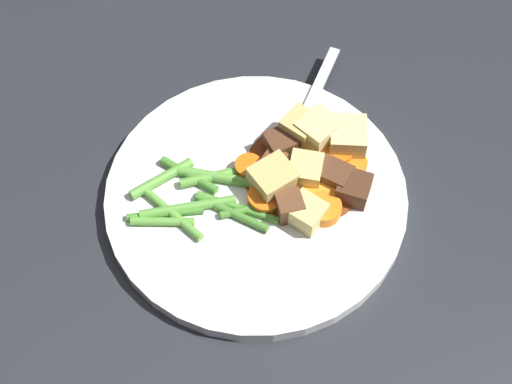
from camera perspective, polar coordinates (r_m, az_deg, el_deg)
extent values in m
plane|color=#26282D|center=(0.65, 0.00, -0.65)|extent=(3.00, 3.00, 0.00)
cylinder|color=white|center=(0.65, 0.00, -0.33)|extent=(0.26, 0.26, 0.01)
cylinder|color=brown|center=(0.65, 3.74, 1.54)|extent=(0.11, 0.11, 0.00)
cylinder|color=orange|center=(0.66, 4.96, 2.87)|extent=(0.03, 0.03, 0.01)
cylinder|color=orange|center=(0.65, -0.48, 1.87)|extent=(0.03, 0.03, 0.01)
cylinder|color=orange|center=(0.63, 5.22, -1.30)|extent=(0.04, 0.04, 0.01)
cylinder|color=orange|center=(0.66, 7.43, 2.19)|extent=(0.03, 0.03, 0.01)
cylinder|color=orange|center=(0.64, 4.99, 0.24)|extent=(0.05, 0.05, 0.01)
cylinder|color=orange|center=(0.66, 6.39, 2.86)|extent=(0.03, 0.03, 0.01)
cylinder|color=orange|center=(0.63, 0.74, -0.48)|extent=(0.03, 0.03, 0.01)
cube|color=#EAD68C|center=(0.66, 7.03, 4.09)|extent=(0.04, 0.04, 0.03)
cube|color=#DBBC6B|center=(0.64, 1.29, 1.03)|extent=(0.04, 0.04, 0.03)
cube|color=#E5CC7A|center=(0.62, 3.88, -1.61)|extent=(0.04, 0.04, 0.02)
cube|color=#DBBC6B|center=(0.66, 3.44, 4.75)|extent=(0.04, 0.04, 0.03)
cube|color=#EAD68C|center=(0.66, 4.76, 4.49)|extent=(0.04, 0.04, 0.03)
cube|color=#E5CC7A|center=(0.64, 3.80, 1.61)|extent=(0.04, 0.04, 0.02)
cube|color=#4C2B19|center=(0.64, 7.52, 0.28)|extent=(0.04, 0.04, 0.02)
cube|color=#56331E|center=(0.64, 6.00, 1.21)|extent=(0.04, 0.04, 0.02)
cube|color=brown|center=(0.62, 2.59, -1.10)|extent=(0.02, 0.02, 0.02)
cube|color=brown|center=(0.65, 1.44, 2.09)|extent=(0.03, 0.03, 0.02)
cube|color=#56331E|center=(0.66, 2.02, 3.65)|extent=(0.03, 0.03, 0.02)
cylinder|color=#4C8E33|center=(0.63, -1.88, -1.60)|extent=(0.05, 0.05, 0.01)
cylinder|color=#4C8E33|center=(0.63, -0.10, -1.19)|extent=(0.06, 0.01, 0.01)
cylinder|color=#66AD42|center=(0.65, -2.86, 1.30)|extent=(0.07, 0.01, 0.01)
cylinder|color=#599E38|center=(0.63, -1.40, -1.17)|extent=(0.06, 0.05, 0.01)
cylinder|color=#4C8E33|center=(0.63, -7.07, -1.38)|extent=(0.07, 0.02, 0.01)
cylinder|color=#66AD42|center=(0.63, -7.20, -2.27)|extent=(0.05, 0.02, 0.01)
cylinder|color=#66AD42|center=(0.63, -6.52, -1.81)|extent=(0.04, 0.07, 0.01)
cylinder|color=#66AD42|center=(0.63, -5.20, -1.29)|extent=(0.08, 0.02, 0.01)
cylinder|color=#66AD42|center=(0.65, -7.26, 1.03)|extent=(0.06, 0.03, 0.01)
cylinder|color=#4C8E33|center=(0.65, -5.16, 1.30)|extent=(0.04, 0.05, 0.01)
cylinder|color=#66AD42|center=(0.65, -2.65, 1.11)|extent=(0.07, 0.05, 0.01)
cube|color=silver|center=(0.71, 4.61, 7.69)|extent=(0.08, 0.10, 0.00)
cube|color=silver|center=(0.67, 2.73, 3.63)|extent=(0.03, 0.03, 0.00)
cylinder|color=silver|center=(0.65, 1.05, 1.89)|extent=(0.03, 0.03, 0.00)
cylinder|color=silver|center=(0.65, 1.56, 1.72)|extent=(0.03, 0.03, 0.00)
cylinder|color=silver|center=(0.65, 2.07, 1.55)|extent=(0.03, 0.03, 0.00)
cylinder|color=silver|center=(0.65, 2.59, 1.38)|extent=(0.03, 0.03, 0.00)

